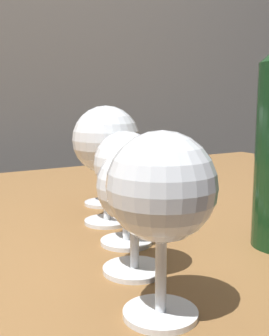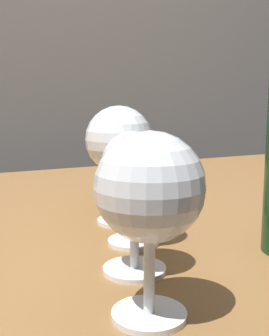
{
  "view_description": "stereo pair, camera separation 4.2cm",
  "coord_description": "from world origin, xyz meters",
  "views": [
    {
      "loc": [
        -0.18,
        -0.57,
        0.93
      ],
      "look_at": [
        0.03,
        -0.22,
        0.86
      ],
      "focal_mm": 46.71,
      "sensor_mm": 36.0,
      "label": 1
    },
    {
      "loc": [
        -0.15,
        -0.59,
        0.93
      ],
      "look_at": [
        0.03,
        -0.22,
        0.86
      ],
      "focal_mm": 46.71,
      "sensor_mm": 36.0,
      "label": 2
    }
  ],
  "objects": [
    {
      "name": "dining_table",
      "position": [
        0.0,
        0.0,
        0.67
      ],
      "size": [
        1.58,
        0.84,
        0.76
      ],
      "color": "brown",
      "rests_on": "ground_plane"
    },
    {
      "name": "wine_glass_merlot",
      "position": [
        0.0,
        -0.3,
        0.86
      ],
      "size": [
        0.09,
        0.09,
        0.15
      ],
      "color": "white",
      "rests_on": "dining_table"
    },
    {
      "name": "wine_glass_amber",
      "position": [
        0.03,
        -0.22,
        0.84
      ],
      "size": [
        0.07,
        0.07,
        0.13
      ],
      "color": "white",
      "rests_on": "dining_table"
    },
    {
      "name": "wine_glass_port",
      "position": [
        0.06,
        -0.14,
        0.85
      ],
      "size": [
        0.08,
        0.08,
        0.13
      ],
      "color": "white",
      "rests_on": "dining_table"
    },
    {
      "name": "wine_glass_pinot",
      "position": [
        0.08,
        -0.05,
        0.87
      ],
      "size": [
        0.09,
        0.09,
        0.16
      ],
      "color": "white",
      "rests_on": "dining_table"
    },
    {
      "name": "wine_glass_cabernet",
      "position": [
        0.12,
        0.04,
        0.87
      ],
      "size": [
        0.09,
        0.09,
        0.16
      ],
      "color": "white",
      "rests_on": "dining_table"
    }
  ]
}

